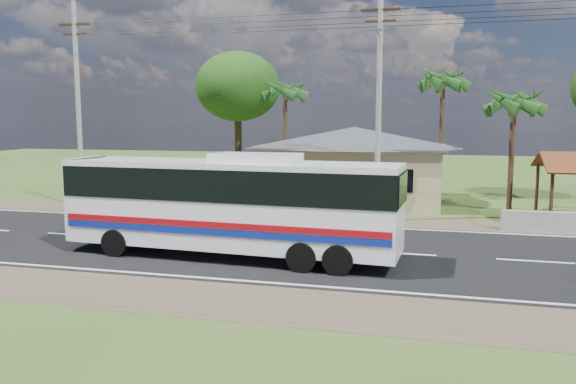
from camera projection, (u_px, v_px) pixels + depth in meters
name	position (u px, v px, depth m)	size (l,w,h in m)	color
ground	(280.00, 247.00, 21.34)	(120.00, 120.00, 0.00)	#2D4819
road	(280.00, 247.00, 21.34)	(120.00, 16.00, 0.03)	black
house	(354.00, 157.00, 33.24)	(12.40, 10.00, 5.00)	tan
utility_poles	(372.00, 99.00, 26.18)	(32.80, 2.22, 11.00)	#9E9E99
palm_near	(514.00, 102.00, 28.84)	(2.80, 2.80, 6.70)	#47301E
palm_mid	(443.00, 81.00, 33.84)	(2.80, 2.80, 8.20)	#47301E
palm_far	(285.00, 91.00, 36.85)	(2.80, 2.80, 7.70)	#47301E
tree_behind_house	(238.00, 87.00, 39.70)	(6.00, 6.00, 9.61)	#47301E
coach_bus	(230.00, 198.00, 19.50)	(11.97, 3.18, 3.68)	white
motorcycle	(328.00, 213.00, 25.94)	(0.67, 1.94, 1.02)	black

